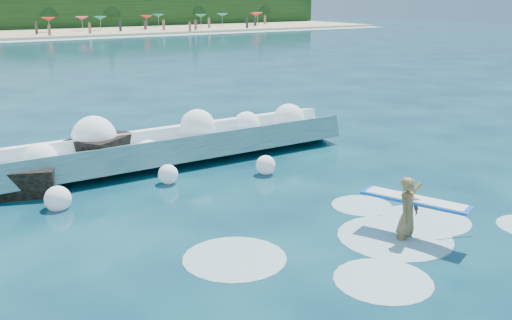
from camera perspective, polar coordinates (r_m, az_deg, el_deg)
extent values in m
plane|color=#07253D|center=(14.09, -0.68, -7.54)|extent=(200.00, 200.00, 0.00)
cube|color=teal|center=(19.56, -13.16, 0.19)|extent=(16.79, 2.56, 1.40)
cube|color=white|center=(20.18, -14.03, 1.86)|extent=(16.79, 1.18, 0.65)
cube|color=black|center=(18.17, -22.00, -2.11)|extent=(2.07, 1.86, 0.95)
cube|color=black|center=(19.87, -15.15, 0.43)|extent=(2.43, 2.32, 1.33)
imported|color=olive|center=(14.06, 14.92, -5.41)|extent=(0.80, 0.64, 1.90)
cube|color=blue|center=(14.18, 15.63, -3.87)|extent=(1.50, 2.63, 0.06)
cube|color=white|center=(14.17, 15.64, -3.81)|extent=(1.32, 2.39, 0.06)
cylinder|color=black|center=(13.56, 19.15, -7.40)|extent=(0.01, 0.91, 0.43)
sphere|color=white|center=(18.81, -20.71, 0.01)|extent=(1.03, 1.03, 1.03)
sphere|color=white|center=(19.74, -15.89, 2.13)|extent=(1.49, 1.49, 1.49)
sphere|color=white|center=(19.37, -10.71, 0.70)|extent=(0.89, 0.89, 0.89)
sphere|color=white|center=(20.53, -5.86, 3.34)|extent=(1.25, 1.25, 1.25)
sphere|color=white|center=(21.86, -0.94, 3.57)|extent=(1.00, 1.00, 1.00)
sphere|color=white|center=(22.51, 3.29, 4.07)|extent=(1.24, 1.24, 1.24)
sphere|color=white|center=(16.63, -19.21, -3.71)|extent=(0.73, 0.73, 0.73)
sphere|color=white|center=(17.94, -8.79, -1.42)|extent=(0.62, 0.62, 0.62)
sphere|color=white|center=(18.62, 0.97, -0.51)|extent=(0.64, 0.64, 0.64)
ellipsoid|color=silver|center=(14.39, 13.68, -7.50)|extent=(2.82, 2.82, 0.14)
ellipsoid|color=silver|center=(12.30, 12.56, -11.67)|extent=(2.08, 2.08, 0.10)
ellipsoid|color=silver|center=(15.66, 16.61, -5.75)|extent=(2.32, 2.32, 0.12)
ellipsoid|color=silver|center=(12.95, -2.17, -9.79)|extent=(2.38, 2.38, 0.12)
ellipsoid|color=silver|center=(16.27, 10.53, -4.48)|extent=(1.72, 1.72, 0.09)
cone|color=red|center=(91.16, -20.05, 13.10)|extent=(2.00, 2.00, 0.50)
cone|color=#DF4159|center=(93.45, -17.03, 13.42)|extent=(2.00, 2.00, 0.50)
cone|color=#12726A|center=(93.38, -15.32, 13.54)|extent=(2.00, 2.00, 0.50)
cone|color=red|center=(96.02, -10.89, 13.87)|extent=(2.00, 2.00, 0.50)
cone|color=#12726A|center=(101.96, -9.74, 14.05)|extent=(2.00, 2.00, 0.50)
cone|color=#12726A|center=(100.33, -5.53, 14.17)|extent=(2.00, 2.00, 0.50)
cone|color=#12726A|center=(104.25, -3.40, 14.29)|extent=(2.00, 2.00, 0.50)
cone|color=red|center=(105.87, -0.02, 14.34)|extent=(2.00, 2.00, 0.50)
cone|color=#DF4159|center=(110.63, 0.16, 14.42)|extent=(2.00, 2.00, 0.50)
cube|color=#8C664C|center=(88.63, -20.08, 12.34)|extent=(0.35, 0.22, 1.56)
cube|color=brown|center=(86.35, -21.12, 12.17)|extent=(0.35, 0.22, 1.58)
cube|color=#3F332D|center=(94.57, -5.21, 13.38)|extent=(0.35, 0.22, 1.47)
cube|color=#3F332D|center=(83.20, -19.95, 11.88)|extent=(0.35, 0.22, 1.39)
cube|color=#8C664C|center=(109.30, -1.24, 13.82)|extent=(0.35, 0.22, 1.50)
cube|color=#262633|center=(84.08, -22.09, 11.99)|extent=(0.35, 0.22, 1.58)
cube|color=#262633|center=(98.24, -6.18, 13.47)|extent=(0.35, 0.22, 1.51)
cube|color=#8C664C|center=(101.11, -5.83, 13.56)|extent=(0.35, 0.22, 1.52)
cube|color=brown|center=(86.71, -18.80, 12.34)|extent=(0.35, 0.22, 1.40)
cube|color=#3F332D|center=(90.96, -16.02, 12.76)|extent=(0.35, 0.22, 1.57)
cube|color=brown|center=(89.25, -14.15, 12.77)|extent=(0.35, 0.22, 1.36)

